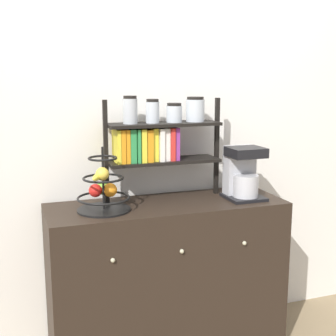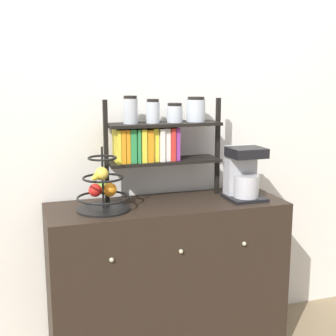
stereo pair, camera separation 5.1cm
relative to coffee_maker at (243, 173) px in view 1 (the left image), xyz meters
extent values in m
cube|color=silver|center=(-0.46, 0.31, 0.24)|extent=(7.00, 0.05, 2.60)
cube|color=black|center=(-0.46, 0.03, -0.61)|extent=(1.36, 0.47, 0.91)
sphere|color=#B2AD8C|center=(-0.84, -0.21, -0.35)|extent=(0.02, 0.02, 0.02)
sphere|color=#B2AD8C|center=(-0.46, -0.21, -0.35)|extent=(0.02, 0.02, 0.02)
sphere|color=#B2AD8C|center=(-0.09, -0.21, -0.35)|extent=(0.02, 0.02, 0.02)
cube|color=black|center=(0.00, -0.02, -0.14)|extent=(0.21, 0.22, 0.02)
cube|color=#B7B7BC|center=(0.00, 0.04, 0.01)|extent=(0.18, 0.09, 0.29)
cylinder|color=#B7B7BC|center=(0.00, -0.04, -0.07)|extent=(0.15, 0.15, 0.13)
cube|color=black|center=(0.00, -0.03, 0.13)|extent=(0.20, 0.18, 0.06)
cylinder|color=black|center=(-0.83, 0.01, -0.15)|extent=(0.29, 0.29, 0.01)
cylinder|color=black|center=(-0.83, 0.01, 0.03)|extent=(0.01, 0.01, 0.34)
torus|color=black|center=(-0.83, 0.01, -0.08)|extent=(0.29, 0.29, 0.01)
torus|color=black|center=(-0.83, 0.01, 0.03)|extent=(0.22, 0.22, 0.01)
torus|color=black|center=(-0.83, 0.01, 0.14)|extent=(0.16, 0.16, 0.01)
sphere|color=red|center=(-0.87, 0.04, -0.04)|extent=(0.07, 0.07, 0.07)
sphere|color=#6BAD33|center=(-0.82, 0.08, -0.04)|extent=(0.07, 0.07, 0.07)
sphere|color=orange|center=(-0.79, 0.01, -0.04)|extent=(0.08, 0.08, 0.08)
ellipsoid|color=yellow|center=(-0.87, -0.04, 0.05)|extent=(0.10, 0.15, 0.04)
sphere|color=gold|center=(-0.85, -0.05, 0.06)|extent=(0.07, 0.07, 0.07)
cube|color=black|center=(-0.78, 0.15, 0.14)|extent=(0.02, 0.02, 0.59)
cube|color=black|center=(-0.10, 0.15, 0.14)|extent=(0.02, 0.02, 0.59)
cube|color=black|center=(-0.44, 0.15, 0.07)|extent=(0.66, 0.20, 0.02)
cube|color=black|center=(-0.44, 0.15, 0.29)|extent=(0.66, 0.20, 0.02)
cube|color=yellow|center=(-0.72, 0.15, 0.18)|extent=(0.02, 0.15, 0.19)
cube|color=orange|center=(-0.70, 0.15, 0.18)|extent=(0.02, 0.15, 0.19)
cube|color=orange|center=(-0.67, 0.15, 0.18)|extent=(0.02, 0.14, 0.19)
cube|color=#2D8C47|center=(-0.64, 0.15, 0.18)|extent=(0.03, 0.14, 0.19)
cube|color=#2D8C47|center=(-0.61, 0.15, 0.18)|extent=(0.02, 0.16, 0.19)
cube|color=yellow|center=(-0.58, 0.15, 0.18)|extent=(0.03, 0.16, 0.19)
cube|color=orange|center=(-0.54, 0.15, 0.17)|extent=(0.03, 0.15, 0.18)
cube|color=yellow|center=(-0.51, 0.15, 0.18)|extent=(0.03, 0.12, 0.19)
cube|color=white|center=(-0.47, 0.15, 0.18)|extent=(0.03, 0.16, 0.19)
cube|color=white|center=(-0.44, 0.15, 0.18)|extent=(0.03, 0.14, 0.19)
cube|color=red|center=(-0.41, 0.15, 0.18)|extent=(0.03, 0.15, 0.19)
cube|color=#8C338C|center=(-0.38, 0.15, 0.18)|extent=(0.02, 0.14, 0.19)
cylinder|color=#ADB2B7|center=(-0.64, 0.15, 0.37)|extent=(0.08, 0.08, 0.14)
cylinder|color=black|center=(-0.64, 0.15, 0.45)|extent=(0.08, 0.08, 0.02)
cylinder|color=silver|center=(-0.51, 0.15, 0.36)|extent=(0.08, 0.08, 0.12)
cylinder|color=black|center=(-0.51, 0.15, 0.43)|extent=(0.07, 0.07, 0.02)
cylinder|color=silver|center=(-0.38, 0.15, 0.35)|extent=(0.09, 0.09, 0.10)
cylinder|color=black|center=(-0.38, 0.15, 0.40)|extent=(0.08, 0.08, 0.02)
cylinder|color=silver|center=(-0.24, 0.15, 0.36)|extent=(0.11, 0.11, 0.13)
cylinder|color=black|center=(-0.24, 0.15, 0.43)|extent=(0.10, 0.10, 0.02)
camera|label=1|loc=(-1.31, -2.40, 0.56)|focal=50.00mm
camera|label=2|loc=(-1.26, -2.42, 0.56)|focal=50.00mm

